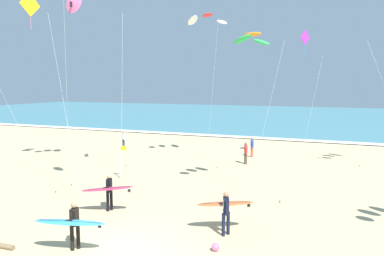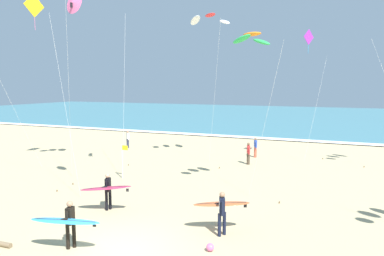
% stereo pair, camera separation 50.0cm
% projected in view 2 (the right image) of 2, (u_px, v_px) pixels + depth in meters
% --- Properties ---
extents(ground_plane, '(160.00, 160.00, 0.00)m').
position_uv_depth(ground_plane, '(119.00, 251.00, 12.54)').
color(ground_plane, tan).
extents(ocean_water, '(160.00, 60.00, 0.08)m').
position_uv_depth(ocean_water, '(305.00, 117.00, 65.23)').
color(ocean_water, teal).
rests_on(ocean_water, ground).
extents(shoreline_foam, '(160.00, 1.60, 0.01)m').
position_uv_depth(shoreline_foam, '(274.00, 139.00, 38.13)').
color(shoreline_foam, white).
rests_on(shoreline_foam, ocean_water).
extents(surfer_lead, '(2.25, 1.36, 1.71)m').
position_uv_depth(surfer_lead, '(222.00, 207.00, 13.88)').
color(surfer_lead, black).
rests_on(surfer_lead, ground).
extents(surfer_trailing, '(2.40, 1.29, 1.71)m').
position_uv_depth(surfer_trailing, '(107.00, 189.00, 16.37)').
color(surfer_trailing, black).
rests_on(surfer_trailing, ground).
extents(surfer_third, '(2.53, 1.18, 1.71)m').
position_uv_depth(surfer_third, '(68.00, 221.00, 12.46)').
color(surfer_third, black).
rests_on(surfer_third, ground).
extents(kite_arc_amber_near, '(2.58, 2.39, 8.28)m').
position_uv_depth(kite_arc_amber_near, '(252.00, 39.00, 17.88)').
color(kite_arc_amber_near, green).
rests_on(kite_arc_amber_near, ground).
extents(kite_arc_scarlet_far, '(3.02, 3.06, 10.70)m').
position_uv_depth(kite_arc_scarlet_far, '(210.00, 19.00, 25.70)').
color(kite_arc_scarlet_far, white).
rests_on(kite_arc_scarlet_far, ground).
extents(kite_diamond_violet_low, '(1.50, 2.45, 9.60)m').
position_uv_depth(kite_diamond_violet_low, '(309.00, 43.00, 25.70)').
color(kite_diamond_violet_low, purple).
rests_on(kite_diamond_violet_low, ground).
extents(kite_diamond_golden_close, '(0.86, 4.72, 11.61)m').
position_uv_depth(kite_diamond_golden_close, '(33.00, 10.00, 23.72)').
color(kite_diamond_golden_close, yellow).
rests_on(kite_diamond_golden_close, ground).
extents(kite_delta_rose_outer, '(2.43, 0.61, 10.14)m').
position_uv_depth(kite_delta_rose_outer, '(73.00, 4.00, 17.36)').
color(kite_delta_rose_outer, pink).
rests_on(kite_delta_rose_outer, ground).
extents(bystander_white_top, '(0.40, 0.35, 1.59)m').
position_uv_depth(bystander_white_top, '(128.00, 139.00, 32.93)').
color(bystander_white_top, '#2D334C').
rests_on(bystander_white_top, ground).
extents(bystander_red_top, '(0.30, 0.46, 1.59)m').
position_uv_depth(bystander_red_top, '(248.00, 153.00, 26.08)').
color(bystander_red_top, '#4C3D2D').
rests_on(bystander_red_top, ground).
extents(bystander_blue_top, '(0.31, 0.45, 1.59)m').
position_uv_depth(bystander_blue_top, '(255.00, 147.00, 28.63)').
color(bystander_blue_top, '#D8593F').
rests_on(bystander_blue_top, ground).
extents(lifeguard_flag, '(0.45, 0.05, 2.10)m').
position_uv_depth(lifeguard_flag, '(123.00, 158.00, 22.20)').
color(lifeguard_flag, silver).
rests_on(lifeguard_flag, ground).
extents(beach_ball, '(0.28, 0.28, 0.28)m').
position_uv_depth(beach_ball, '(210.00, 247.00, 12.49)').
color(beach_ball, pink).
rests_on(beach_ball, ground).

